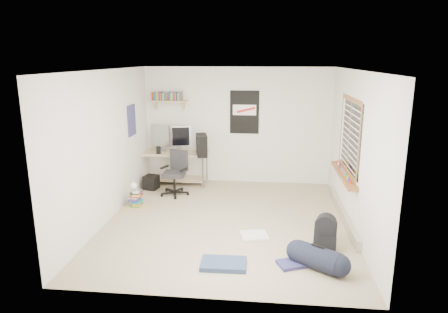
# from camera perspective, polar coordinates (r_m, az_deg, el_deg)

# --- Properties ---
(floor) EXTENTS (4.00, 4.50, 0.01)m
(floor) POSITION_cam_1_polar(r_m,az_deg,el_deg) (6.83, 0.46, -9.24)
(floor) COLOR gray
(floor) RESTS_ON ground
(ceiling) EXTENTS (4.00, 4.50, 0.01)m
(ceiling) POSITION_cam_1_polar(r_m,az_deg,el_deg) (6.28, 0.50, 12.32)
(ceiling) COLOR white
(ceiling) RESTS_ON ground
(back_wall) EXTENTS (4.00, 0.01, 2.50)m
(back_wall) POSITION_cam_1_polar(r_m,az_deg,el_deg) (8.64, 1.93, 4.40)
(back_wall) COLOR silver
(back_wall) RESTS_ON ground
(left_wall) EXTENTS (0.01, 4.50, 2.50)m
(left_wall) POSITION_cam_1_polar(r_m,az_deg,el_deg) (6.92, -16.29, 1.43)
(left_wall) COLOR silver
(left_wall) RESTS_ON ground
(right_wall) EXTENTS (0.01, 4.50, 2.50)m
(right_wall) POSITION_cam_1_polar(r_m,az_deg,el_deg) (6.56, 18.19, 0.62)
(right_wall) COLOR silver
(right_wall) RESTS_ON ground
(desk) EXTENTS (1.61, 1.12, 0.67)m
(desk) POSITION_cam_1_polar(r_m,az_deg,el_deg) (8.79, -7.08, -1.46)
(desk) COLOR tan
(desk) RESTS_ON floor
(monitor_left) EXTENTS (0.43, 0.24, 0.47)m
(monitor_left) POSITION_cam_1_polar(r_m,az_deg,el_deg) (8.73, -8.95, 2.03)
(monitor_left) COLOR #949498
(monitor_left) RESTS_ON desk
(monitor_right) EXTENTS (0.42, 0.19, 0.45)m
(monitor_right) POSITION_cam_1_polar(r_m,az_deg,el_deg) (8.63, -6.09, 1.92)
(monitor_right) COLOR #A2A3A8
(monitor_right) RESTS_ON desk
(pc_tower) EXTENTS (0.30, 0.47, 0.46)m
(pc_tower) POSITION_cam_1_polar(r_m,az_deg,el_deg) (8.36, -3.20, 1.63)
(pc_tower) COLOR black
(pc_tower) RESTS_ON desk
(keyboard) EXTENTS (0.39, 0.18, 0.02)m
(keyboard) POSITION_cam_1_polar(r_m,az_deg,el_deg) (8.46, -6.21, 0.19)
(keyboard) COLOR black
(keyboard) RESTS_ON desk
(speaker_left) EXTENTS (0.11, 0.11, 0.18)m
(speaker_left) POSITION_cam_1_polar(r_m,az_deg,el_deg) (8.56, -9.34, 0.82)
(speaker_left) COLOR black
(speaker_left) RESTS_ON desk
(speaker_right) EXTENTS (0.10, 0.10, 0.19)m
(speaker_right) POSITION_cam_1_polar(r_m,az_deg,el_deg) (8.52, -3.06, 0.95)
(speaker_right) COLOR black
(speaker_right) RESTS_ON desk
(office_chair) EXTENTS (0.75, 0.75, 0.89)m
(office_chair) POSITION_cam_1_polar(r_m,az_deg,el_deg) (8.00, -7.15, -2.08)
(office_chair) COLOR #252528
(office_chair) RESTS_ON floor
(wall_shelf) EXTENTS (0.80, 0.22, 0.24)m
(wall_shelf) POSITION_cam_1_polar(r_m,az_deg,el_deg) (8.68, -7.78, 7.85)
(wall_shelf) COLOR tan
(wall_shelf) RESTS_ON back_wall
(poster_back_wall) EXTENTS (0.62, 0.03, 0.92)m
(poster_back_wall) POSITION_cam_1_polar(r_m,az_deg,el_deg) (8.56, 2.94, 6.33)
(poster_back_wall) COLOR black
(poster_back_wall) RESTS_ON back_wall
(poster_left_wall) EXTENTS (0.02, 0.42, 0.60)m
(poster_left_wall) POSITION_cam_1_polar(r_m,az_deg,el_deg) (7.97, -13.06, 5.05)
(poster_left_wall) COLOR navy
(poster_left_wall) RESTS_ON left_wall
(window) EXTENTS (0.10, 1.50, 1.26)m
(window) POSITION_cam_1_polar(r_m,az_deg,el_deg) (6.80, 17.35, 2.86)
(window) COLOR brown
(window) RESTS_ON right_wall
(baseboard_heater) EXTENTS (0.08, 2.50, 0.18)m
(baseboard_heater) POSITION_cam_1_polar(r_m,az_deg,el_deg) (7.17, 16.60, -7.87)
(baseboard_heater) COLOR #B7B2A8
(baseboard_heater) RESTS_ON floor
(backpack) EXTENTS (0.35, 0.31, 0.41)m
(backpack) POSITION_cam_1_polar(r_m,az_deg,el_deg) (6.01, 14.26, -10.91)
(backpack) COLOR black
(backpack) RESTS_ON floor
(duffel_bag) EXTENTS (0.43, 0.43, 0.60)m
(duffel_bag) POSITION_cam_1_polar(r_m,az_deg,el_deg) (5.49, 13.19, -14.03)
(duffel_bag) COLOR black
(duffel_bag) RESTS_ON floor
(tshirt) EXTENTS (0.47, 0.43, 0.04)m
(tshirt) POSITION_cam_1_polar(r_m,az_deg,el_deg) (6.28, 4.33, -11.19)
(tshirt) COLOR silver
(tshirt) RESTS_ON floor
(jeans_a) EXTENTS (0.61, 0.39, 0.07)m
(jeans_a) POSITION_cam_1_polar(r_m,az_deg,el_deg) (5.46, -0.06, -15.10)
(jeans_a) COLOR navy
(jeans_a) RESTS_ON floor
(jeans_b) EXTENTS (0.43, 0.38, 0.04)m
(jeans_b) POSITION_cam_1_polar(r_m,az_deg,el_deg) (5.55, 9.63, -14.87)
(jeans_b) COLOR navy
(jeans_b) RESTS_ON floor
(book_stack) EXTENTS (0.44, 0.37, 0.28)m
(book_stack) POSITION_cam_1_polar(r_m,az_deg,el_deg) (7.58, -12.52, -5.92)
(book_stack) COLOR brown
(book_stack) RESTS_ON floor
(desk_lamp) EXTENTS (0.21, 0.25, 0.22)m
(desk_lamp) POSITION_cam_1_polar(r_m,az_deg,el_deg) (7.48, -12.51, -4.32)
(desk_lamp) COLOR white
(desk_lamp) RESTS_ON book_stack
(subwoofer) EXTENTS (0.32, 0.32, 0.30)m
(subwoofer) POSITION_cam_1_polar(r_m,az_deg,el_deg) (8.51, -10.35, -3.67)
(subwoofer) COLOR black
(subwoofer) RESTS_ON floor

